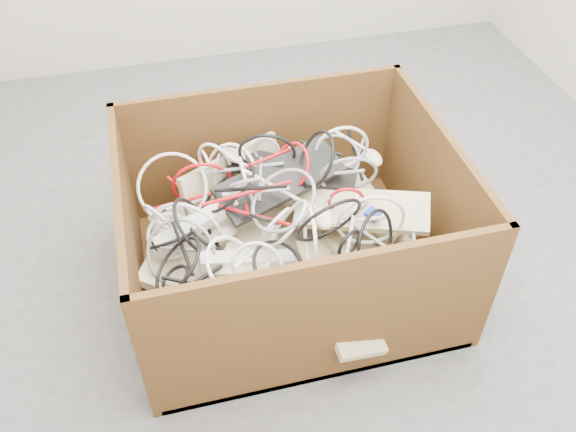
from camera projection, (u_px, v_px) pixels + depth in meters
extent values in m
plane|color=#48494B|center=(331.00, 224.00, 2.55)|extent=(3.00, 3.00, 0.00)
cube|color=#422910|center=(289.00, 274.00, 2.34)|extent=(1.10, 0.92, 0.03)
cube|color=#422910|center=(262.00, 147.00, 2.46)|extent=(1.10, 0.03, 0.57)
cube|color=#422910|center=(326.00, 324.00, 1.83)|extent=(1.10, 0.02, 0.57)
cube|color=#422910|center=(433.00, 197.00, 2.24)|extent=(0.03, 0.87, 0.57)
cube|color=#422910|center=(133.00, 250.00, 2.05)|extent=(0.02, 0.87, 0.57)
cube|color=tan|center=(288.00, 258.00, 2.30)|extent=(0.97, 0.84, 0.18)
cube|color=tan|center=(267.00, 260.00, 2.18)|extent=(0.69, 0.62, 0.19)
cube|color=#C2B989|center=(227.00, 237.00, 2.27)|extent=(0.45, 0.41, 0.16)
cube|color=#C2B989|center=(345.00, 205.00, 2.30)|extent=(0.43, 0.43, 0.15)
cube|color=#C2B989|center=(339.00, 295.00, 2.03)|extent=(0.19, 0.47, 0.12)
cube|color=#C2B989|center=(208.00, 289.00, 2.05)|extent=(0.46, 0.33, 0.19)
cube|color=#C2B989|center=(353.00, 248.00, 2.16)|extent=(0.25, 0.47, 0.13)
cube|color=#C2B989|center=(232.00, 175.00, 2.27)|extent=(0.41, 0.31, 0.20)
cube|color=#C2B989|center=(253.00, 240.00, 2.09)|extent=(0.31, 0.47, 0.16)
cube|color=#C2B989|center=(362.00, 210.00, 2.12)|extent=(0.48, 0.33, 0.09)
cube|color=black|center=(294.00, 170.00, 2.24)|extent=(0.48, 0.35, 0.09)
cube|color=black|center=(280.00, 180.00, 2.12)|extent=(0.49, 0.31, 0.10)
ellipsoid|color=beige|center=(223.00, 233.00, 2.07)|extent=(0.12, 0.10, 0.04)
ellipsoid|color=beige|center=(373.00, 158.00, 2.30)|extent=(0.07, 0.11, 0.04)
ellipsoid|color=beige|center=(253.00, 301.00, 1.87)|extent=(0.11, 0.07, 0.04)
ellipsoid|color=beige|center=(323.00, 218.00, 1.94)|extent=(0.07, 0.11, 0.04)
ellipsoid|color=beige|center=(234.00, 155.00, 2.20)|extent=(0.11, 0.12, 0.04)
ellipsoid|color=black|center=(369.00, 270.00, 1.97)|extent=(0.12, 0.11, 0.04)
cube|color=silver|center=(197.00, 224.00, 2.04)|extent=(0.31, 0.13, 0.12)
cube|color=silver|center=(247.00, 261.00, 1.96)|extent=(0.31, 0.08, 0.10)
cube|color=#0B20B2|center=(373.00, 214.00, 2.05)|extent=(0.06, 0.06, 0.03)
torus|color=black|center=(178.00, 265.00, 1.88)|extent=(0.18, 0.25, 0.19)
torus|color=black|center=(173.00, 237.00, 2.05)|extent=(0.23, 0.18, 0.17)
torus|color=#B30C12|center=(346.00, 201.00, 2.09)|extent=(0.15, 0.06, 0.16)
torus|color=silver|center=(172.00, 187.00, 2.11)|extent=(0.29, 0.19, 0.24)
torus|color=silver|center=(371.00, 221.00, 2.01)|extent=(0.29, 0.05, 0.29)
torus|color=black|center=(194.00, 226.00, 1.99)|extent=(0.14, 0.27, 0.24)
torus|color=black|center=(175.00, 278.00, 1.86)|extent=(0.13, 0.14, 0.08)
torus|color=black|center=(230.00, 189.00, 2.08)|extent=(0.25, 0.30, 0.21)
torus|color=black|center=(206.00, 239.00, 2.02)|extent=(0.12, 0.13, 0.13)
torus|color=silver|center=(248.00, 160.00, 2.20)|extent=(0.18, 0.22, 0.17)
torus|color=gray|center=(283.00, 200.00, 1.93)|extent=(0.28, 0.33, 0.18)
torus|color=black|center=(264.00, 219.00, 1.96)|extent=(0.14, 0.12, 0.11)
torus|color=black|center=(267.00, 153.00, 2.14)|extent=(0.28, 0.09, 0.28)
torus|color=silver|center=(257.00, 267.00, 1.84)|extent=(0.21, 0.11, 0.20)
torus|color=silver|center=(186.00, 231.00, 2.05)|extent=(0.32, 0.16, 0.35)
torus|color=gray|center=(335.00, 158.00, 2.28)|extent=(0.22, 0.18, 0.14)
torus|color=#B30C12|center=(204.00, 186.00, 2.18)|extent=(0.23, 0.06, 0.23)
torus|color=#B30C12|center=(175.00, 298.00, 1.86)|extent=(0.16, 0.09, 0.16)
torus|color=silver|center=(342.00, 148.00, 2.20)|extent=(0.28, 0.04, 0.28)
torus|color=silver|center=(208.00, 174.00, 2.28)|extent=(0.06, 0.27, 0.27)
torus|color=gray|center=(181.00, 254.00, 1.96)|extent=(0.29, 0.18, 0.28)
torus|color=silver|center=(158.00, 218.00, 2.05)|extent=(0.13, 0.13, 0.17)
torus|color=black|center=(375.00, 242.00, 1.94)|extent=(0.20, 0.22, 0.27)
torus|color=silver|center=(310.00, 237.00, 1.90)|extent=(0.04, 0.24, 0.24)
torus|color=silver|center=(231.00, 178.00, 2.19)|extent=(0.25, 0.22, 0.28)
torus|color=silver|center=(249.00, 186.00, 2.13)|extent=(0.07, 0.30, 0.30)
torus|color=silver|center=(175.00, 220.00, 2.07)|extent=(0.19, 0.05, 0.19)
torus|color=gray|center=(245.00, 183.00, 2.01)|extent=(0.15, 0.10, 0.12)
torus|color=black|center=(316.00, 159.00, 2.07)|extent=(0.14, 0.28, 0.25)
torus|color=gray|center=(348.00, 175.00, 2.12)|extent=(0.23, 0.09, 0.23)
torus|color=gray|center=(267.00, 151.00, 2.25)|extent=(0.14, 0.08, 0.15)
torus|color=silver|center=(276.00, 221.00, 1.95)|extent=(0.15, 0.11, 0.15)
torus|color=silver|center=(288.00, 223.00, 1.95)|extent=(0.17, 0.24, 0.20)
torus|color=#B30C12|center=(291.00, 166.00, 2.14)|extent=(0.14, 0.24, 0.21)
torus|color=silver|center=(171.00, 236.00, 2.07)|extent=(0.16, 0.13, 0.14)
torus|color=black|center=(329.00, 221.00, 1.91)|extent=(0.31, 0.11, 0.31)
torus|color=black|center=(279.00, 266.00, 1.89)|extent=(0.19, 0.22, 0.14)
torus|color=silver|center=(234.00, 268.00, 1.86)|extent=(0.22, 0.29, 0.22)
torus|color=silver|center=(214.00, 161.00, 2.24)|extent=(0.15, 0.13, 0.19)
torus|color=black|center=(349.00, 244.00, 1.89)|extent=(0.13, 0.08, 0.14)
cylinder|color=silver|center=(279.00, 189.00, 2.04)|extent=(0.22, 0.16, 0.10)
cylinder|color=black|center=(250.00, 189.00, 1.98)|extent=(0.22, 0.14, 0.09)
cylinder|color=gray|center=(368.00, 235.00, 1.98)|extent=(0.13, 0.15, 0.06)
cylinder|color=gray|center=(242.00, 168.00, 2.13)|extent=(0.29, 0.07, 0.05)
cylinder|color=#B30C12|center=(180.00, 202.00, 2.14)|extent=(0.25, 0.05, 0.08)
cylinder|color=silver|center=(256.00, 191.00, 2.02)|extent=(0.22, 0.04, 0.02)
cylinder|color=black|center=(321.00, 148.00, 2.22)|extent=(0.14, 0.11, 0.03)
cylinder|color=#B30C12|center=(191.00, 196.00, 2.20)|extent=(0.15, 0.18, 0.08)
cylinder|color=gray|center=(217.00, 163.00, 2.16)|extent=(0.05, 0.13, 0.04)
cylinder|color=#B30C12|center=(257.00, 216.00, 1.96)|extent=(0.22, 0.21, 0.06)
cylinder|color=gray|center=(358.00, 156.00, 2.37)|extent=(0.13, 0.19, 0.04)
cylinder|color=#B30C12|center=(267.00, 159.00, 2.13)|extent=(0.19, 0.08, 0.02)
cylinder|color=#B30C12|center=(217.00, 309.00, 1.86)|extent=(0.14, 0.08, 0.02)
cylinder|color=#B30C12|center=(247.00, 193.00, 1.97)|extent=(0.30, 0.03, 0.07)
cylinder|color=black|center=(182.00, 246.00, 1.95)|extent=(0.05, 0.23, 0.06)
cylinder|color=gray|center=(287.00, 166.00, 2.16)|extent=(0.27, 0.05, 0.02)
cylinder|color=black|center=(217.00, 172.00, 2.21)|extent=(0.23, 0.02, 0.03)
cylinder|color=silver|center=(351.00, 221.00, 2.01)|extent=(0.23, 0.09, 0.07)
cylinder|color=silver|center=(353.00, 142.00, 2.32)|extent=(0.11, 0.14, 0.03)
cylinder|color=silver|center=(290.00, 164.00, 2.19)|extent=(0.06, 0.19, 0.03)
cylinder|color=gray|center=(332.00, 174.00, 2.15)|extent=(0.21, 0.10, 0.07)
cylinder|color=black|center=(355.00, 153.00, 2.34)|extent=(0.05, 0.28, 0.04)
cylinder|color=black|center=(204.00, 277.00, 1.87)|extent=(0.13, 0.09, 0.03)
cylinder|color=gray|center=(414.00, 234.00, 2.04)|extent=(0.07, 0.14, 0.04)
cylinder|color=gray|center=(194.00, 250.00, 1.97)|extent=(0.21, 0.09, 0.02)
cylinder|color=silver|center=(351.00, 232.00, 1.95)|extent=(0.13, 0.25, 0.09)
cylinder|color=gray|center=(318.00, 209.00, 1.99)|extent=(0.15, 0.17, 0.08)
cylinder|color=silver|center=(251.00, 254.00, 1.88)|extent=(0.14, 0.13, 0.05)
cylinder|color=silver|center=(195.00, 202.00, 2.15)|extent=(0.21, 0.06, 0.03)
cylinder|color=black|center=(188.00, 283.00, 1.85)|extent=(0.15, 0.09, 0.03)
cylinder|color=gray|center=(260.00, 179.00, 2.09)|extent=(0.06, 0.17, 0.06)
cylinder|color=#B30C12|center=(245.00, 199.00, 2.07)|extent=(0.03, 0.20, 0.07)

